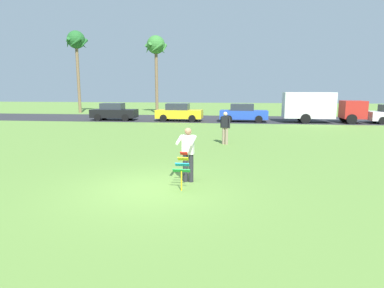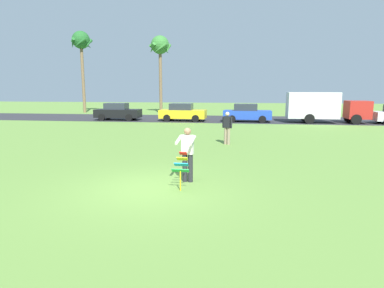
{
  "view_description": "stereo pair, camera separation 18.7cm",
  "coord_description": "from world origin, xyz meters",
  "px_view_note": "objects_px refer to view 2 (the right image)",
  "views": [
    {
      "loc": [
        2.37,
        -9.01,
        2.93
      ],
      "look_at": [
        1.02,
        1.91,
        1.05
      ],
      "focal_mm": 30.36,
      "sensor_mm": 36.0,
      "label": 1
    },
    {
      "loc": [
        2.55,
        -8.98,
        2.93
      ],
      "look_at": [
        1.02,
        1.91,
        1.05
      ],
      "focal_mm": 30.36,
      "sensor_mm": 36.0,
      "label": 2
    }
  ],
  "objects_px": {
    "parked_truck_red_cab": "(322,107)",
    "palm_tree_left_near": "(81,44)",
    "parked_car_black": "(118,112)",
    "person_kite_flyer": "(187,153)",
    "kite_held": "(181,166)",
    "parked_car_blue": "(247,113)",
    "person_walker_near": "(227,127)",
    "palm_tree_right_near": "(160,48)",
    "parked_car_yellow": "(183,113)"
  },
  "relations": [
    {
      "from": "parked_car_black",
      "to": "parked_car_yellow",
      "type": "xyz_separation_m",
      "value": [
        6.19,
        0.0,
        0.0
      ]
    },
    {
      "from": "parked_car_black",
      "to": "parked_car_blue",
      "type": "distance_m",
      "value": 12.01
    },
    {
      "from": "person_kite_flyer",
      "to": "palm_tree_right_near",
      "type": "xyz_separation_m",
      "value": [
        -7.57,
        28.2,
        6.59
      ]
    },
    {
      "from": "person_kite_flyer",
      "to": "parked_car_black",
      "type": "distance_m",
      "value": 21.71
    },
    {
      "from": "parked_car_yellow",
      "to": "parked_truck_red_cab",
      "type": "relative_size",
      "value": 0.63
    },
    {
      "from": "palm_tree_left_near",
      "to": "palm_tree_right_near",
      "type": "height_order",
      "value": "palm_tree_left_near"
    },
    {
      "from": "kite_held",
      "to": "parked_car_blue",
      "type": "height_order",
      "value": "parked_car_blue"
    },
    {
      "from": "parked_car_black",
      "to": "person_walker_near",
      "type": "xyz_separation_m",
      "value": [
        10.66,
        -12.2,
        0.16
      ]
    },
    {
      "from": "person_kite_flyer",
      "to": "parked_car_yellow",
      "type": "bearing_deg",
      "value": 100.11
    },
    {
      "from": "parked_car_black",
      "to": "person_walker_near",
      "type": "relative_size",
      "value": 2.44
    },
    {
      "from": "kite_held",
      "to": "parked_car_yellow",
      "type": "xyz_separation_m",
      "value": [
        -3.4,
        20.2,
        0.07
      ]
    },
    {
      "from": "person_kite_flyer",
      "to": "person_walker_near",
      "type": "xyz_separation_m",
      "value": [
        1.0,
        7.25,
        -0.02
      ]
    },
    {
      "from": "parked_truck_red_cab",
      "to": "person_walker_near",
      "type": "relative_size",
      "value": 3.89
    },
    {
      "from": "kite_held",
      "to": "parked_car_yellow",
      "type": "distance_m",
      "value": 20.49
    },
    {
      "from": "parked_truck_red_cab",
      "to": "palm_tree_left_near",
      "type": "bearing_deg",
      "value": 160.95
    },
    {
      "from": "parked_car_yellow",
      "to": "person_walker_near",
      "type": "xyz_separation_m",
      "value": [
        4.47,
        -12.2,
        0.16
      ]
    },
    {
      "from": "person_kite_flyer",
      "to": "kite_held",
      "type": "bearing_deg",
      "value": -94.98
    },
    {
      "from": "parked_car_blue",
      "to": "palm_tree_right_near",
      "type": "bearing_deg",
      "value": 138.56
    },
    {
      "from": "parked_car_black",
      "to": "parked_car_blue",
      "type": "height_order",
      "value": "same"
    },
    {
      "from": "person_kite_flyer",
      "to": "parked_car_black",
      "type": "bearing_deg",
      "value": 116.41
    },
    {
      "from": "parked_car_blue",
      "to": "palm_tree_right_near",
      "type": "height_order",
      "value": "palm_tree_right_near"
    },
    {
      "from": "kite_held",
      "to": "parked_car_black",
      "type": "xyz_separation_m",
      "value": [
        -9.59,
        20.2,
        0.07
      ]
    },
    {
      "from": "person_walker_near",
      "to": "palm_tree_left_near",
      "type": "bearing_deg",
      "value": 130.91
    },
    {
      "from": "parked_car_black",
      "to": "palm_tree_left_near",
      "type": "height_order",
      "value": "palm_tree_left_near"
    },
    {
      "from": "parked_truck_red_cab",
      "to": "palm_tree_right_near",
      "type": "bearing_deg",
      "value": 151.76
    },
    {
      "from": "palm_tree_left_near",
      "to": "kite_held",
      "type": "bearing_deg",
      "value": -59.35
    },
    {
      "from": "kite_held",
      "to": "palm_tree_left_near",
      "type": "relative_size",
      "value": 0.11
    },
    {
      "from": "parked_truck_red_cab",
      "to": "parked_car_blue",
      "type": "bearing_deg",
      "value": 179.99
    },
    {
      "from": "person_kite_flyer",
      "to": "palm_tree_left_near",
      "type": "bearing_deg",
      "value": 121.41
    },
    {
      "from": "kite_held",
      "to": "parked_car_blue",
      "type": "bearing_deg",
      "value": 83.19
    },
    {
      "from": "palm_tree_left_near",
      "to": "person_walker_near",
      "type": "height_order",
      "value": "palm_tree_left_near"
    },
    {
      "from": "parked_car_black",
      "to": "person_kite_flyer",
      "type": "bearing_deg",
      "value": -63.59
    },
    {
      "from": "parked_car_black",
      "to": "parked_truck_red_cab",
      "type": "height_order",
      "value": "parked_truck_red_cab"
    },
    {
      "from": "parked_car_yellow",
      "to": "kite_held",
      "type": "bearing_deg",
      "value": -80.44
    },
    {
      "from": "parked_car_blue",
      "to": "parked_truck_red_cab",
      "type": "bearing_deg",
      "value": -0.01
    },
    {
      "from": "kite_held",
      "to": "parked_car_black",
      "type": "distance_m",
      "value": 22.36
    },
    {
      "from": "parked_car_black",
      "to": "parked_car_blue",
      "type": "bearing_deg",
      "value": 0.01
    },
    {
      "from": "kite_held",
      "to": "parked_car_blue",
      "type": "xyz_separation_m",
      "value": [
        2.41,
        20.2,
        0.07
      ]
    },
    {
      "from": "palm_tree_left_near",
      "to": "parked_car_yellow",
      "type": "bearing_deg",
      "value": -32.94
    },
    {
      "from": "parked_car_yellow",
      "to": "parked_truck_red_cab",
      "type": "height_order",
      "value": "parked_truck_red_cab"
    },
    {
      "from": "palm_tree_left_near",
      "to": "person_walker_near",
      "type": "xyz_separation_m",
      "value": [
        18.39,
        -21.21,
        -7.32
      ]
    },
    {
      "from": "palm_tree_right_near",
      "to": "person_walker_near",
      "type": "relative_size",
      "value": 5.2
    },
    {
      "from": "parked_car_blue",
      "to": "palm_tree_left_near",
      "type": "distance_m",
      "value": 22.95
    },
    {
      "from": "parked_car_yellow",
      "to": "parked_truck_red_cab",
      "type": "bearing_deg",
      "value": -0.01
    },
    {
      "from": "kite_held",
      "to": "parked_car_yellow",
      "type": "height_order",
      "value": "parked_car_yellow"
    },
    {
      "from": "parked_car_yellow",
      "to": "person_kite_flyer",
      "type": "bearing_deg",
      "value": -79.89
    },
    {
      "from": "parked_car_black",
      "to": "person_walker_near",
      "type": "bearing_deg",
      "value": -48.85
    },
    {
      "from": "parked_truck_red_cab",
      "to": "palm_tree_left_near",
      "type": "relative_size",
      "value": 0.69
    },
    {
      "from": "palm_tree_left_near",
      "to": "person_kite_flyer",
      "type": "bearing_deg",
      "value": -58.59
    },
    {
      "from": "parked_car_black",
      "to": "parked_car_blue",
      "type": "relative_size",
      "value": 0.99
    }
  ]
}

